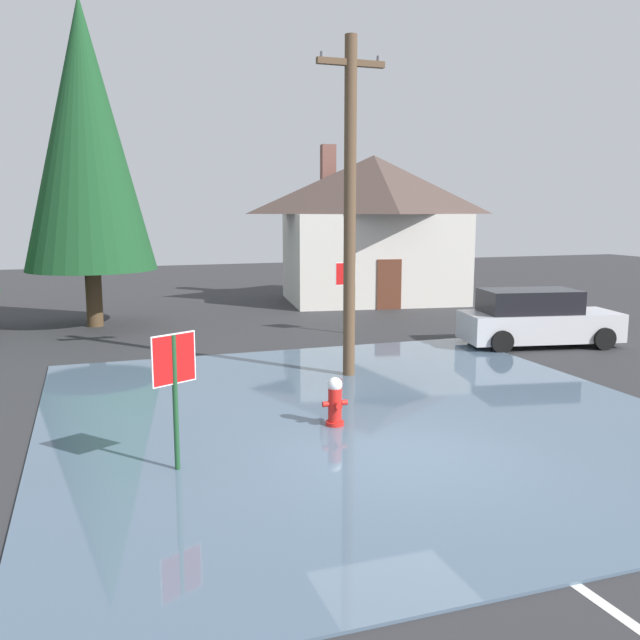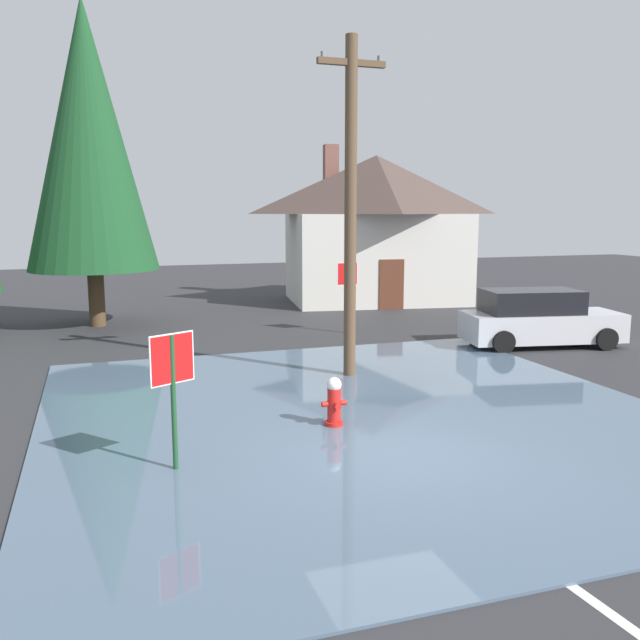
# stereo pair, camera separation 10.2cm
# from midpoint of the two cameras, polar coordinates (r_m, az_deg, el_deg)

# --- Properties ---
(ground_plane) EXTENTS (80.00, 80.00, 0.10)m
(ground_plane) POSITION_cam_midpoint_polar(r_m,az_deg,el_deg) (11.08, 6.80, -11.78)
(ground_plane) COLOR #2D2D30
(flood_puddle) EXTENTS (11.84, 12.53, 0.04)m
(flood_puddle) POSITION_cam_midpoint_polar(r_m,az_deg,el_deg) (13.15, 3.24, -7.99)
(flood_puddle) COLOR #4C6075
(flood_puddle) RESTS_ON ground
(lane_stop_bar) EXTENTS (3.82, 0.44, 0.01)m
(lane_stop_bar) POSITION_cam_midpoint_polar(r_m,az_deg,el_deg) (9.51, 10.23, -15.19)
(lane_stop_bar) COLOR silver
(lane_stop_bar) RESTS_ON ground
(stop_sign_near) EXTENTS (0.69, 0.38, 2.13)m
(stop_sign_near) POSITION_cam_midpoint_polar(r_m,az_deg,el_deg) (10.25, -12.50, -4.49)
(stop_sign_near) COLOR #1E4C28
(stop_sign_near) RESTS_ON ground
(fire_hydrant) EXTENTS (0.47, 0.40, 0.94)m
(fire_hydrant) POSITION_cam_midpoint_polar(r_m,az_deg,el_deg) (12.33, 1.03, -7.02)
(fire_hydrant) COLOR red
(fire_hydrant) RESTS_ON ground
(utility_pole) EXTENTS (1.60, 0.28, 7.76)m
(utility_pole) POSITION_cam_midpoint_polar(r_m,az_deg,el_deg) (15.69, 2.35, 9.74)
(utility_pole) COLOR brown
(utility_pole) RESTS_ON ground
(stop_sign_far) EXTENTS (0.72, 0.11, 2.28)m
(stop_sign_far) POSITION_cam_midpoint_polar(r_m,az_deg,el_deg) (21.60, 2.04, 3.17)
(stop_sign_far) COLOR #1E4C28
(stop_sign_far) RESTS_ON ground
(house) EXTENTS (8.47, 6.60, 6.71)m
(house) POSITION_cam_midpoint_polar(r_m,az_deg,el_deg) (29.31, 4.40, 7.90)
(house) COLOR beige
(house) RESTS_ON ground
(parked_car) EXTENTS (4.74, 2.56, 1.65)m
(parked_car) POSITION_cam_midpoint_polar(r_m,az_deg,el_deg) (20.60, 17.73, 0.08)
(parked_car) COLOR silver
(parked_car) RESTS_ON ground
(pine_tree_short_left) EXTENTS (4.29, 4.29, 10.73)m
(pine_tree_short_left) POSITION_cam_midpoint_polar(r_m,az_deg,el_deg) (24.13, -19.35, 14.46)
(pine_tree_short_left) COLOR #4C3823
(pine_tree_short_left) RESTS_ON ground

